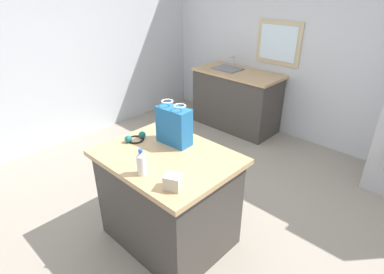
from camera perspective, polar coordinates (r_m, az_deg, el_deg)
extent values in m
plane|color=#9E9384|center=(3.26, 0.39, -14.54)|extent=(6.14, 6.14, 0.00)
cube|color=silver|center=(4.59, 22.41, 15.00)|extent=(5.12, 0.10, 2.71)
cube|color=#CCB78C|center=(4.79, 15.48, 16.14)|extent=(0.68, 0.04, 0.60)
cube|color=white|center=(4.77, 15.36, 16.12)|extent=(0.56, 0.02, 0.48)
cube|color=silver|center=(4.65, -24.05, 14.84)|extent=(0.10, 4.84, 2.71)
cube|color=#423D38|center=(2.82, -4.29, -11.35)|extent=(1.02, 0.78, 0.84)
cube|color=tan|center=(2.57, -4.63, -3.64)|extent=(1.10, 0.86, 0.04)
cube|color=#423D38|center=(4.99, 7.96, 6.47)|extent=(1.29, 0.59, 0.86)
cube|color=tan|center=(4.85, 8.31, 11.42)|extent=(1.33, 0.63, 0.04)
cube|color=slate|center=(4.97, 6.45, 11.55)|extent=(0.40, 0.32, 0.14)
cylinder|color=#B7B7BC|center=(5.04, 7.53, 13.36)|extent=(0.03, 0.03, 0.18)
cylinder|color=#B7B7BC|center=(4.97, 7.10, 14.19)|extent=(0.02, 0.14, 0.02)
cube|color=#236BAD|center=(2.66, -3.27, 2.02)|extent=(0.31, 0.17, 0.32)
torus|color=white|center=(2.63, -4.51, 6.47)|extent=(0.11, 0.11, 0.01)
torus|color=white|center=(2.53, -2.23, 5.67)|extent=(0.11, 0.11, 0.01)
cube|color=beige|center=(2.14, -3.47, -8.12)|extent=(0.14, 0.14, 0.10)
cylinder|color=white|center=(2.30, -9.14, -5.03)|extent=(0.07, 0.07, 0.15)
cone|color=white|center=(2.25, -9.31, -3.07)|extent=(0.06, 0.06, 0.03)
cylinder|color=blue|center=(2.24, -9.36, -2.46)|extent=(0.03, 0.03, 0.02)
torus|color=black|center=(2.81, -10.21, -0.44)|extent=(0.17, 0.17, 0.01)
sphere|color=#19666B|center=(2.77, -11.49, -0.37)|extent=(0.06, 0.06, 0.06)
sphere|color=#19666B|center=(2.83, -9.03, 0.39)|extent=(0.06, 0.06, 0.06)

